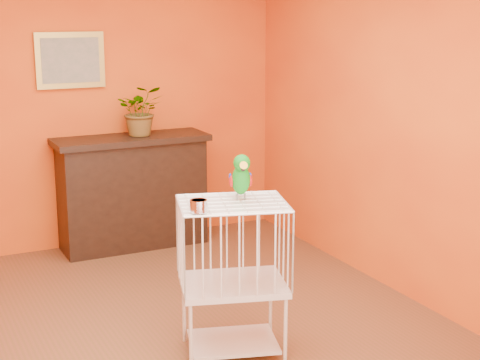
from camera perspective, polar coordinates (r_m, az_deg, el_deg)
ground at (r=5.19m, az=-6.19°, el=-12.09°), size 4.50×4.50×0.00m
room_shell at (r=4.73m, az=-6.66°, el=5.50°), size 4.50×4.50×4.50m
console_cabinet at (r=6.95m, az=-8.34°, el=-0.91°), size 1.42×0.51×1.05m
potted_plant at (r=6.83m, az=-7.62°, el=4.92°), size 0.53×0.56×0.36m
framed_picture at (r=6.84m, az=-13.03°, el=9.04°), size 0.62×0.04×0.50m
birdcage at (r=4.75m, az=-0.56°, el=-7.52°), size 0.78×0.68×1.02m
feed_cup at (r=4.37m, az=-3.23°, el=-2.02°), size 0.11×0.11×0.07m
parrot at (r=4.62m, az=0.08°, el=0.28°), size 0.16×0.27×0.30m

